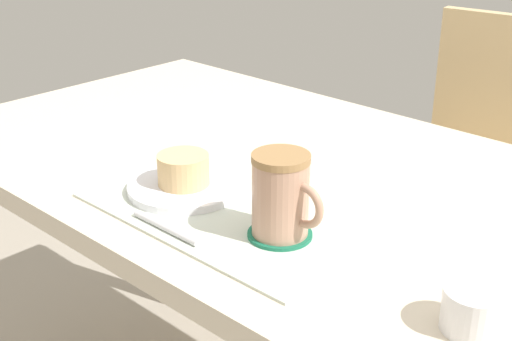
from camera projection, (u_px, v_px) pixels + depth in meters
The scene contains 9 objects.
dining_table at pixel (284, 209), 1.23m from camera, with size 1.34×0.73×0.72m.
wooden_chair at pixel (484, 175), 1.75m from camera, with size 0.47×0.47×0.86m.
placemat at pixel (237, 208), 1.05m from camera, with size 0.43×0.28×0.00m, color silver.
pastry_plate at pixel (184, 187), 1.10m from camera, with size 0.18×0.18×0.01m, color white.
pastry at pixel (183, 169), 1.09m from camera, with size 0.08×0.08×0.05m, color #E5BC7F.
coffee_coaster at pixel (280, 234), 0.97m from camera, with size 0.09×0.09×0.01m, color #196B4C.
coffee_mug at pixel (282, 195), 0.94m from camera, with size 0.11×0.08×0.11m.
teaspoon at pixel (165, 228), 0.98m from camera, with size 0.01×0.01×0.13m, color silver.
sugar_bowl at pixel (474, 310), 0.77m from camera, with size 0.07×0.07×0.05m, color white.
Camera 1 is at (0.72, -0.83, 1.19)m, focal length 50.00 mm.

